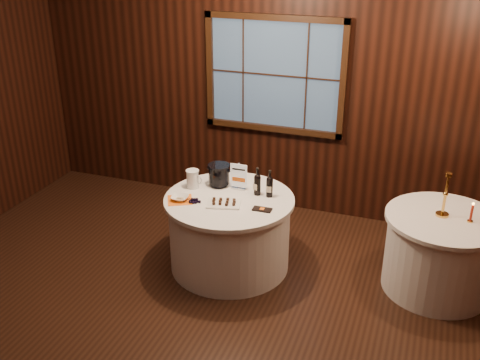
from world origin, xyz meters
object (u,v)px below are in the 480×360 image
at_px(brass_candlestick, 444,201).
at_px(port_bottle_right, 270,185).
at_px(grape_bunch, 194,201).
at_px(red_candle, 471,214).
at_px(main_table, 230,232).
at_px(glass_pitcher, 193,179).
at_px(chocolate_plate, 224,203).
at_px(side_table, 439,253).
at_px(port_bottle_left, 257,183).
at_px(ice_bucket, 219,175).
at_px(chocolate_box, 262,209).
at_px(cracker_bowl, 180,198).
at_px(sign_stand, 239,180).

bearing_deg(brass_candlestick, port_bottle_right, -174.35).
xyz_separation_m(grape_bunch, red_candle, (2.48, 0.51, 0.06)).
relative_size(main_table, glass_pitcher, 6.74).
height_order(main_table, chocolate_plate, chocolate_plate).
relative_size(side_table, brass_candlestick, 2.54).
height_order(side_table, grape_bunch, grape_bunch).
height_order(port_bottle_left, chocolate_plate, port_bottle_left).
height_order(side_table, glass_pitcher, glass_pitcher).
bearing_deg(glass_pitcher, red_candle, 9.99).
height_order(port_bottle_right, red_candle, port_bottle_right).
bearing_deg(grape_bunch, port_bottle_right, 31.54).
distance_m(ice_bucket, red_candle, 2.41).
relative_size(port_bottle_left, ice_bucket, 1.24).
xyz_separation_m(port_bottle_left, port_bottle_right, (0.13, -0.00, -0.00)).
relative_size(port_bottle_left, chocolate_box, 1.59).
distance_m(port_bottle_left, port_bottle_right, 0.13).
bearing_deg(red_candle, port_bottle_left, -176.67).
distance_m(port_bottle_right, chocolate_plate, 0.49).
bearing_deg(red_candle, cracker_bowl, -169.43).
xyz_separation_m(port_bottle_right, grape_bunch, (-0.63, -0.39, -0.10)).
bearing_deg(ice_bucket, red_candle, 1.20).
xyz_separation_m(sign_stand, red_candle, (2.19, 0.06, -0.02)).
height_order(chocolate_plate, grape_bunch, chocolate_plate).
bearing_deg(port_bottle_left, glass_pitcher, -151.73).
xyz_separation_m(side_table, cracker_bowl, (-2.43, -0.51, 0.41)).
bearing_deg(port_bottle_right, main_table, -159.62).
distance_m(chocolate_plate, brass_candlestick, 2.03).
bearing_deg(port_bottle_right, ice_bucket, 168.51).
height_order(side_table, port_bottle_left, port_bottle_left).
xyz_separation_m(chocolate_box, red_candle, (1.83, 0.42, 0.07)).
relative_size(side_table, ice_bucket, 4.70).
bearing_deg(cracker_bowl, port_bottle_left, 29.62).
xyz_separation_m(chocolate_box, grape_bunch, (-0.66, -0.09, 0.01)).
height_order(main_table, glass_pitcher, glass_pitcher).
bearing_deg(ice_bucket, side_table, 1.72).
height_order(port_bottle_right, brass_candlestick, brass_candlestick).
distance_m(port_bottle_right, chocolate_box, 0.32).
xyz_separation_m(port_bottle_left, glass_pitcher, (-0.66, -0.07, -0.03)).
bearing_deg(glass_pitcher, side_table, 10.70).
bearing_deg(chocolate_plate, red_candle, 11.24).
xyz_separation_m(port_bottle_right, brass_candlestick, (1.61, 0.16, 0.03)).
relative_size(glass_pitcher, cracker_bowl, 1.17).
bearing_deg(red_candle, chocolate_box, -167.06).
relative_size(cracker_bowl, brass_candlestick, 0.38).
bearing_deg(side_table, port_bottle_right, -175.35).
height_order(grape_bunch, glass_pitcher, glass_pitcher).
bearing_deg(side_table, port_bottle_left, -175.78).
bearing_deg(grape_bunch, red_candle, 11.53).
relative_size(port_bottle_left, chocolate_plate, 0.79).
height_order(sign_stand, chocolate_box, sign_stand).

